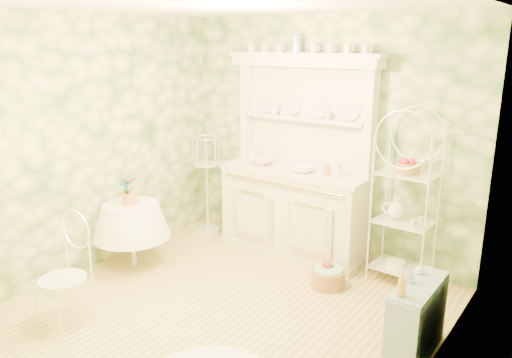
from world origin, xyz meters
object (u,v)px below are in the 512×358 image
Objects in this scene: cafe_chair at (64,285)px; floor_basket at (328,276)px; birdcage_stand at (207,182)px; bakers_rack at (405,203)px; round_table at (132,231)px; kitchen_dresser at (295,157)px; side_shelf at (416,319)px.

cafe_chair is 2.51m from floor_basket.
birdcage_stand reaches higher than cafe_chair.
bakers_rack is 2.54m from birdcage_stand.
cafe_chair is 2.48m from birdcage_stand.
bakers_rack is 3.29m from cafe_chair.
floor_basket is (1.99, -0.42, -0.56)m from birdcage_stand.
birdcage_stand is (-0.00, 1.25, 0.27)m from round_table.
round_table is at bearing -132.01° from kitchen_dresser.
side_shelf is at bearing -29.48° from floor_basket.
kitchen_dresser is at bearing 144.42° from floor_basket.
cafe_chair reaches higher than side_shelf.
round_table is at bearing -170.60° from side_shelf.
kitchen_dresser is at bearing 153.55° from side_shelf.
kitchen_dresser is 1.35× the size of bakers_rack.
side_shelf is 2.20× the size of floor_basket.
bakers_rack reaches higher than cafe_chair.
birdcage_stand is 2.11m from floor_basket.
round_table is at bearing -89.82° from birdcage_stand.
birdcage_stand is at bearing -174.53° from kitchen_dresser.
bakers_rack reaches higher than round_table.
side_shelf is at bearing -62.65° from bakers_rack.
cafe_chair is (-0.74, -2.54, -0.75)m from kitchen_dresser.
round_table is (-2.52, -1.37, -0.45)m from bakers_rack.
side_shelf is 2.94m from cafe_chair.
bakers_rack is at bearing 0.43° from kitchen_dresser.
floor_basket is (1.50, 1.99, -0.28)m from cafe_chair.
round_table is (-1.23, -1.37, -0.75)m from kitchen_dresser.
cafe_chair is (-2.03, -2.54, -0.46)m from bakers_rack.
side_shelf is at bearing 3.78° from round_table.
cafe_chair is 0.58× the size of birdcage_stand.
cafe_chair is at bearing -126.85° from bakers_rack.
round_table is 1.28m from birdcage_stand.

